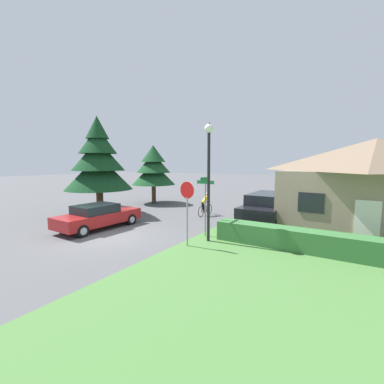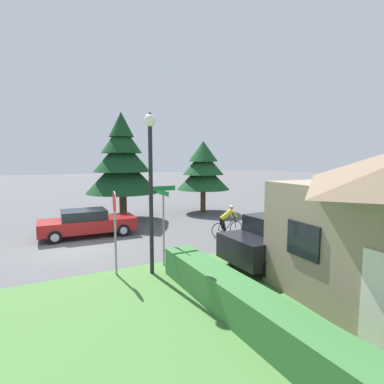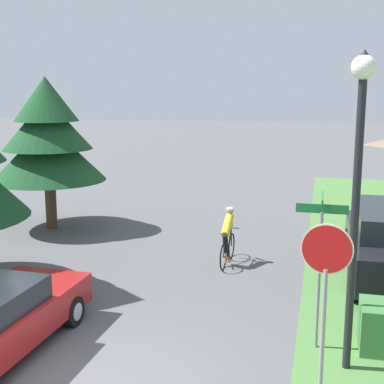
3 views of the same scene
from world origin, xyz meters
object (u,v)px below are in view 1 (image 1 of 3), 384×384
stop_sign (187,200)px  conifer_tall_far (153,168)px  sedan_left_lane (98,216)px  cottage_house (374,183)px  cyclist (205,205)px  street_name_sign (205,196)px  street_lamp (209,162)px  parked_suv_right (267,208)px  conifer_tall_near (98,162)px

stop_sign → conifer_tall_far: 12.31m
sedan_left_lane → stop_sign: size_ratio=1.65×
cottage_house → conifer_tall_far: size_ratio=1.80×
cyclist → street_name_sign: size_ratio=0.62×
street_name_sign → street_lamp: bearing=-51.0°
cottage_house → street_lamp: (-6.30, -6.36, 1.08)m
street_name_sign → conifer_tall_far: bearing=143.1°
parked_suv_right → cyclist: bearing=87.8°
sedan_left_lane → street_lamp: bearing=-77.9°
sedan_left_lane → parked_suv_right: size_ratio=0.94×
cottage_house → cyclist: size_ratio=5.19×
sedan_left_lane → cyclist: bearing=-25.8°
cottage_house → conifer_tall_near: conifer_tall_near is taller
conifer_tall_near → conifer_tall_far: bearing=91.6°
parked_suv_right → street_name_sign: street_name_sign is taller
cyclist → stop_sign: size_ratio=0.63×
street_lamp → street_name_sign: street_lamp is taller
cyclist → stop_sign: 6.64m
cottage_house → sedan_left_lane: bearing=-143.6°
sedan_left_lane → cyclist: 6.86m
sedan_left_lane → street_name_sign: bearing=-70.8°
street_lamp → conifer_tall_far: bearing=142.2°
street_name_sign → conifer_tall_near: size_ratio=0.43×
stop_sign → conifer_tall_near: bearing=-10.6°
stop_sign → conifer_tall_near: 9.31m
cyclist → street_lamp: (2.92, -4.95, 2.81)m
cyclist → street_name_sign: (2.41, -4.32, 1.22)m
parked_suv_right → stop_sign: 6.22m
cottage_house → street_lamp: bearing=-129.5°
cottage_house → sedan_left_lane: (-12.39, -7.49, -1.80)m
cottage_house → sedan_left_lane: cottage_house is taller
sedan_left_lane → conifer_tall_far: bearing=23.1°
cyclist → conifer_tall_far: 7.27m
parked_suv_right → conifer_tall_near: (-10.47, -3.35, 2.70)m
parked_suv_right → stop_sign: (-1.66, -5.90, 1.06)m
sedan_left_lane → cottage_house: bearing=-57.2°
conifer_tall_far → cottage_house: bearing=-3.4°
conifer_tall_near → conifer_tall_far: conifer_tall_near is taller
sedan_left_lane → street_name_sign: 5.98m
sedan_left_lane → street_name_sign: street_name_sign is taller
cyclist → conifer_tall_far: conifer_tall_far is taller
conifer_tall_near → street_name_sign: bearing=-5.5°
cottage_house → conifer_tall_far: 15.74m
sedan_left_lane → stop_sign: stop_sign is taller
street_lamp → conifer_tall_near: conifer_tall_near is taller
cottage_house → street_lamp: street_lamp is taller
cyclist → parked_suv_right: parked_suv_right is taller
cottage_house → street_lamp: size_ratio=1.73×
street_lamp → conifer_tall_near: (-9.23, 1.47, 0.06)m
cottage_house → stop_sign: cottage_house is taller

